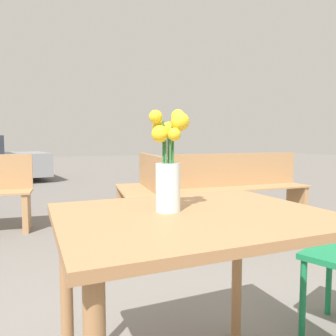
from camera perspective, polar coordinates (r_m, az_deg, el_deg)
name	(u,v)px	position (r m, az deg, el deg)	size (l,w,h in m)	color
table_front	(194,243)	(1.20, 4.53, -12.83)	(0.99, 0.82, 0.75)	#9E7047
flower_vase	(168,167)	(1.17, 0.06, 0.18)	(0.14, 0.14, 0.37)	silver
bench_middle	(239,185)	(4.05, 12.28, -2.93)	(1.81, 0.52, 0.85)	tan
bench_far	(144,191)	(3.60, -4.15, -4.08)	(0.64, 1.47, 0.85)	tan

